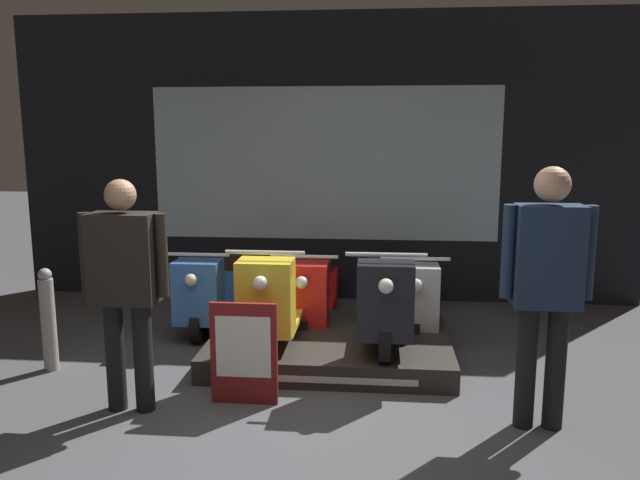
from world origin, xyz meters
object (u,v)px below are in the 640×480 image
Objects in this scene: scooter_display_left at (278,295)px; person_right_browsing at (546,278)px; scooter_backrow_0 at (215,291)px; person_left_browsing at (125,277)px; street_bollard at (48,320)px; scooter_display_right at (384,298)px; scooter_backrow_2 at (411,295)px; scooter_backrow_1 at (311,293)px; price_sign_board at (244,353)px.

scooter_display_left is 2.28m from person_right_browsing.
person_left_browsing reaches higher than scooter_backrow_0.
scooter_display_left reaches higher than street_bollard.
person_right_browsing is (2.76, -0.00, 0.05)m from person_left_browsing.
street_bollard is (-3.69, 0.65, -0.58)m from person_right_browsing.
scooter_display_right is 0.95× the size of person_right_browsing.
person_left_browsing is 0.94× the size of person_right_browsing.
scooter_backrow_2 is at bearing 44.58° from person_left_browsing.
scooter_backrow_2 is at bearing 72.42° from scooter_display_right.
scooter_display_left reaches higher than scooter_backrow_1.
person_left_browsing reaches higher than street_bollard.
scooter_display_left is 1.86m from street_bollard.
scooter_display_left is 1.91× the size of street_bollard.
price_sign_board is 0.88× the size of street_bollard.
scooter_backrow_1 is at bearing 62.26° from person_left_browsing.
person_left_browsing is at bearing -146.67° from scooter_display_right.
person_left_browsing reaches higher than scooter_display_right.
scooter_display_left is at bearing 84.97° from price_sign_board.
scooter_display_right reaches higher than price_sign_board.
scooter_display_right is at bearing -107.58° from scooter_backrow_2.
scooter_backrow_1 is at bearing 81.14° from price_sign_board.
scooter_display_right is 1.89m from scooter_backrow_0.
scooter_display_right is 1.00× the size of scooter_backrow_0.
scooter_display_left is 1.00× the size of person_left_browsing.
scooter_display_left reaches higher than scooter_backrow_2.
person_right_browsing is at bearing -31.21° from scooter_display_left.
scooter_display_left is 2.18× the size of price_sign_board.
scooter_backrow_0 is at bearing 143.41° from person_right_browsing.
person_left_browsing is at bearing -92.11° from scooter_backrow_0.
scooter_backrow_1 is 1.00× the size of person_left_browsing.
person_right_browsing is at bearing -10.00° from street_bollard.
scooter_display_left is 0.88m from scooter_backrow_1.
scooter_backrow_2 is at bearing 0.00° from scooter_backrow_0.
scooter_backrow_0 is at bearing 53.01° from street_bollard.
scooter_display_right is 1.11m from scooter_backrow_1.
person_left_browsing is (-1.76, -1.15, 0.42)m from scooter_display_right.
scooter_backrow_0 and scooter_backrow_1 have the same top height.
person_right_browsing is 2.02× the size of street_bollard.
scooter_display_left reaches higher than price_sign_board.
person_right_browsing reaches higher than person_left_browsing.
street_bollard reaches higher than scooter_backrow_1.
person_left_browsing is at bearing -34.81° from street_bollard.
price_sign_board is (-0.28, -1.82, 0.04)m from scooter_backrow_1.
scooter_display_left is at bearing -47.13° from scooter_backrow_0.
price_sign_board is at bearing 12.87° from person_left_browsing.
scooter_display_right reaches higher than scooter_backrow_0.
street_bollard reaches higher than price_sign_board.
street_bollard is (-0.94, 0.65, -0.53)m from person_left_browsing.
person_left_browsing is (-2.02, -1.99, 0.61)m from scooter_backrow_2.
scooter_backrow_0 is 3.41m from person_right_browsing.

